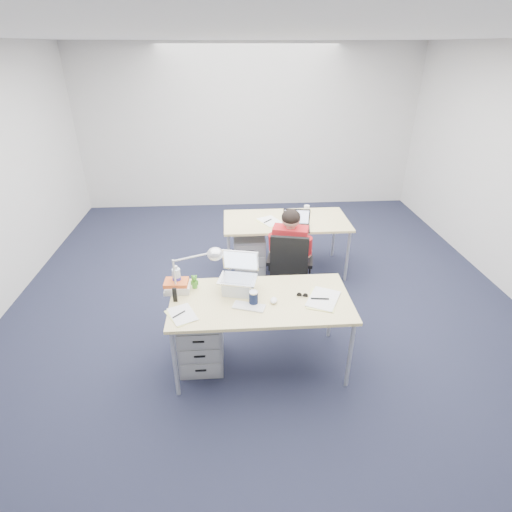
{
  "coord_description": "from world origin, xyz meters",
  "views": [
    {
      "loc": [
        -0.37,
        -3.8,
        2.72
      ],
      "look_at": [
        -0.13,
        -0.27,
        0.85
      ],
      "focal_mm": 28.0,
      "sensor_mm": 36.0,
      "label": 1
    }
  ],
  "objects_px": {
    "book_stack": "(177,286)",
    "desk_near": "(261,304)",
    "drawer_pedestal_far": "(249,254)",
    "far_cup": "(307,209)",
    "silver_laptop": "(238,275)",
    "dark_laptop": "(297,220)",
    "bear_figurine": "(194,281)",
    "water_bottle": "(177,278)",
    "wireless_keyboard": "(249,306)",
    "can_koozie": "(253,298)",
    "desk_far": "(286,223)",
    "office_chair": "(289,286)",
    "desk_lamp": "(190,271)",
    "seated_person": "(291,255)",
    "headphones": "(237,283)",
    "sunglasses": "(302,295)",
    "computer_mouse": "(274,300)",
    "cordless_phone": "(175,295)",
    "drawer_pedestal_near": "(201,338)"
  },
  "relations": [
    {
      "from": "book_stack",
      "to": "desk_near",
      "type": "bearing_deg",
      "value": -14.35
    },
    {
      "from": "drawer_pedestal_far",
      "to": "far_cup",
      "type": "xyz_separation_m",
      "value": [
        0.79,
        0.28,
        0.51
      ]
    },
    {
      "from": "silver_laptop",
      "to": "dark_laptop",
      "type": "xyz_separation_m",
      "value": [
        0.75,
        1.35,
        -0.06
      ]
    },
    {
      "from": "desk_near",
      "to": "bear_figurine",
      "type": "relative_size",
      "value": 11.91
    },
    {
      "from": "book_stack",
      "to": "far_cup",
      "type": "relative_size",
      "value": 2.26
    },
    {
      "from": "water_bottle",
      "to": "book_stack",
      "type": "relative_size",
      "value": 1.07
    },
    {
      "from": "drawer_pedestal_far",
      "to": "silver_laptop",
      "type": "bearing_deg",
      "value": -96.58
    },
    {
      "from": "wireless_keyboard",
      "to": "can_koozie",
      "type": "bearing_deg",
      "value": 64.51
    },
    {
      "from": "desk_far",
      "to": "far_cup",
      "type": "relative_size",
      "value": 15.75
    },
    {
      "from": "office_chair",
      "to": "desk_lamp",
      "type": "distance_m",
      "value": 1.44
    },
    {
      "from": "can_koozie",
      "to": "bear_figurine",
      "type": "xyz_separation_m",
      "value": [
        -0.53,
        0.3,
        0.0
      ]
    },
    {
      "from": "drawer_pedestal_far",
      "to": "bear_figurine",
      "type": "height_order",
      "value": "bear_figurine"
    },
    {
      "from": "drawer_pedestal_far",
      "to": "desk_lamp",
      "type": "height_order",
      "value": "desk_lamp"
    },
    {
      "from": "wireless_keyboard",
      "to": "far_cup",
      "type": "distance_m",
      "value": 2.32
    },
    {
      "from": "drawer_pedestal_far",
      "to": "wireless_keyboard",
      "type": "xyz_separation_m",
      "value": [
        -0.1,
        -1.86,
        0.46
      ]
    },
    {
      "from": "desk_near",
      "to": "water_bottle",
      "type": "bearing_deg",
      "value": 163.59
    },
    {
      "from": "seated_person",
      "to": "bear_figurine",
      "type": "relative_size",
      "value": 8.88
    },
    {
      "from": "desk_far",
      "to": "headphones",
      "type": "relative_size",
      "value": 6.85
    },
    {
      "from": "bear_figurine",
      "to": "sunglasses",
      "type": "height_order",
      "value": "bear_figurine"
    },
    {
      "from": "computer_mouse",
      "to": "office_chair",
      "type": "bearing_deg",
      "value": 85.78
    },
    {
      "from": "computer_mouse",
      "to": "can_koozie",
      "type": "height_order",
      "value": "can_koozie"
    },
    {
      "from": "silver_laptop",
      "to": "can_koozie",
      "type": "xyz_separation_m",
      "value": [
        0.13,
        -0.21,
        -0.11
      ]
    },
    {
      "from": "silver_laptop",
      "to": "sunglasses",
      "type": "xyz_separation_m",
      "value": [
        0.57,
        -0.12,
        -0.17
      ]
    },
    {
      "from": "desk_far",
      "to": "drawer_pedestal_far",
      "type": "xyz_separation_m",
      "value": [
        -0.48,
        -0.05,
        -0.41
      ]
    },
    {
      "from": "can_koozie",
      "to": "dark_laptop",
      "type": "distance_m",
      "value": 1.68
    },
    {
      "from": "cordless_phone",
      "to": "desk_lamp",
      "type": "height_order",
      "value": "desk_lamp"
    },
    {
      "from": "office_chair",
      "to": "drawer_pedestal_near",
      "type": "relative_size",
      "value": 1.79
    },
    {
      "from": "cordless_phone",
      "to": "drawer_pedestal_near",
      "type": "bearing_deg",
      "value": 14.53
    },
    {
      "from": "seated_person",
      "to": "cordless_phone",
      "type": "bearing_deg",
      "value": -122.64
    },
    {
      "from": "desk_far",
      "to": "water_bottle",
      "type": "relative_size",
      "value": 6.53
    },
    {
      "from": "desk_lamp",
      "to": "can_koozie",
      "type": "bearing_deg",
      "value": -10.16
    },
    {
      "from": "sunglasses",
      "to": "far_cup",
      "type": "bearing_deg",
      "value": 93.19
    },
    {
      "from": "desk_near",
      "to": "sunglasses",
      "type": "bearing_deg",
      "value": 3.48
    },
    {
      "from": "water_bottle",
      "to": "book_stack",
      "type": "distance_m",
      "value": 0.08
    },
    {
      "from": "water_bottle",
      "to": "seated_person",
      "type": "bearing_deg",
      "value": 35.89
    },
    {
      "from": "bear_figurine",
      "to": "desk_near",
      "type": "bearing_deg",
      "value": -28.47
    },
    {
      "from": "drawer_pedestal_near",
      "to": "can_koozie",
      "type": "distance_m",
      "value": 0.72
    },
    {
      "from": "drawer_pedestal_near",
      "to": "can_koozie",
      "type": "relative_size",
      "value": 4.31
    },
    {
      "from": "bear_figurine",
      "to": "cordless_phone",
      "type": "relative_size",
      "value": 1.0
    },
    {
      "from": "computer_mouse",
      "to": "cordless_phone",
      "type": "distance_m",
      "value": 0.87
    },
    {
      "from": "desk_near",
      "to": "desk_far",
      "type": "xyz_separation_m",
      "value": [
        0.47,
        1.79,
        0.0
      ]
    },
    {
      "from": "office_chair",
      "to": "silver_laptop",
      "type": "relative_size",
      "value": 2.77
    },
    {
      "from": "office_chair",
      "to": "book_stack",
      "type": "relative_size",
      "value": 4.29
    },
    {
      "from": "dark_laptop",
      "to": "desk_far",
      "type": "bearing_deg",
      "value": 114.94
    },
    {
      "from": "drawer_pedestal_far",
      "to": "desk_lamp",
      "type": "distance_m",
      "value": 1.84
    },
    {
      "from": "headphones",
      "to": "drawer_pedestal_near",
      "type": "bearing_deg",
      "value": -163.08
    },
    {
      "from": "computer_mouse",
      "to": "water_bottle",
      "type": "xyz_separation_m",
      "value": [
        -0.86,
        0.27,
        0.11
      ]
    },
    {
      "from": "desk_lamp",
      "to": "far_cup",
      "type": "xyz_separation_m",
      "value": [
        1.39,
        1.88,
        -0.18
      ]
    },
    {
      "from": "desk_lamp",
      "to": "drawer_pedestal_near",
      "type": "bearing_deg",
      "value": -45.02
    },
    {
      "from": "drawer_pedestal_near",
      "to": "book_stack",
      "type": "height_order",
      "value": "book_stack"
    }
  ]
}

